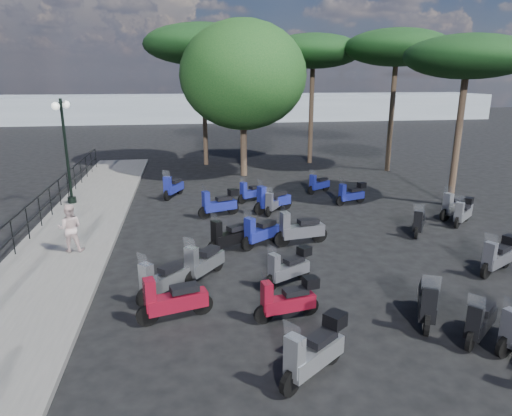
{
  "coord_description": "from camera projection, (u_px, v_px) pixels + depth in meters",
  "views": [
    {
      "loc": [
        -2.54,
        -11.7,
        5.39
      ],
      "look_at": [
        -0.37,
        2.39,
        1.2
      ],
      "focal_mm": 32.0,
      "sensor_mm": 36.0,
      "label": 1
    }
  ],
  "objects": [
    {
      "name": "ground",
      "position": [
        282.0,
        271.0,
        12.99
      ],
      "size": [
        120.0,
        120.0,
        0.0
      ],
      "primitive_type": "plane",
      "color": "black",
      "rests_on": "ground"
    },
    {
      "name": "sidewalk",
      "position": [
        68.0,
        244.0,
        14.86
      ],
      "size": [
        3.0,
        30.0,
        0.15
      ],
      "primitive_type": "cube",
      "color": "#62605E",
      "rests_on": "ground"
    },
    {
      "name": "railing",
      "position": [
        20.0,
        224.0,
        14.25
      ],
      "size": [
        0.04,
        26.04,
        1.1
      ],
      "color": "black",
      "rests_on": "sidewalk"
    },
    {
      "name": "lamp_post_2",
      "position": [
        66.0,
        145.0,
        18.66
      ],
      "size": [
        0.47,
        1.26,
        4.32
      ],
      "rotation": [
        0.0,
        0.0,
        -0.17
      ],
      "color": "black",
      "rests_on": "sidewalk"
    },
    {
      "name": "pedestrian_far",
      "position": [
        70.0,
        228.0,
        13.87
      ],
      "size": [
        0.73,
        0.57,
        1.49
      ],
      "primitive_type": "imported",
      "rotation": [
        0.0,
        0.0,
        3.15
      ],
      "color": "beige",
      "rests_on": "sidewalk"
    },
    {
      "name": "scooter_1",
      "position": [
        173.0,
        301.0,
        10.27
      ],
      "size": [
        1.74,
        0.74,
        1.41
      ],
      "rotation": [
        0.0,
        0.0,
        1.84
      ],
      "color": "black",
      "rests_on": "ground"
    },
    {
      "name": "scooter_2",
      "position": [
        163.0,
        280.0,
        11.3
      ],
      "size": [
        1.32,
        1.29,
        1.38
      ],
      "rotation": [
        0.0,
        0.0,
        2.34
      ],
      "color": "black",
      "rests_on": "ground"
    },
    {
      "name": "scooter_3",
      "position": [
        230.0,
        237.0,
        14.32
      ],
      "size": [
        1.59,
        1.0,
        1.4
      ],
      "rotation": [
        0.0,
        0.0,
        2.07
      ],
      "color": "black",
      "rests_on": "ground"
    },
    {
      "name": "scooter_4",
      "position": [
        219.0,
        204.0,
        17.86
      ],
      "size": [
        1.65,
        0.83,
        1.37
      ],
      "rotation": [
        0.0,
        0.0,
        1.92
      ],
      "color": "black",
      "rests_on": "ground"
    },
    {
      "name": "scooter_5",
      "position": [
        173.0,
        187.0,
        20.62
      ],
      "size": [
        0.93,
        1.58,
        1.36
      ],
      "rotation": [
        0.0,
        0.0,
        2.68
      ],
      "color": "black",
      "rests_on": "ground"
    },
    {
      "name": "scooter_7",
      "position": [
        314.0,
        352.0,
        8.29
      ],
      "size": [
        1.51,
        1.23,
        1.42
      ],
      "rotation": [
        0.0,
        0.0,
        2.23
      ],
      "color": "black",
      "rests_on": "ground"
    },
    {
      "name": "scooter_8",
      "position": [
        289.0,
        268.0,
        12.06
      ],
      "size": [
        1.42,
        0.92,
        1.24
      ],
      "rotation": [
        0.0,
        0.0,
        2.08
      ],
      "color": "black",
      "rests_on": "ground"
    },
    {
      "name": "scooter_9",
      "position": [
        203.0,
        263.0,
        12.33
      ],
      "size": [
        1.18,
        1.45,
        1.4
      ],
      "rotation": [
        0.0,
        0.0,
        2.48
      ],
      "color": "black",
      "rests_on": "ground"
    },
    {
      "name": "scooter_10",
      "position": [
        261.0,
        233.0,
        14.74
      ],
      "size": [
        1.45,
        1.1,
        1.36
      ],
      "rotation": [
        0.0,
        0.0,
        2.2
      ],
      "color": "black",
      "rests_on": "ground"
    },
    {
      "name": "scooter_11",
      "position": [
        274.0,
        203.0,
        18.3
      ],
      "size": [
        0.92,
        1.29,
        1.19
      ],
      "rotation": [
        0.0,
        0.0,
        2.55
      ],
      "color": "black",
      "rests_on": "ground"
    },
    {
      "name": "scooter_12",
      "position": [
        288.0,
        300.0,
        10.32
      ],
      "size": [
        1.57,
        0.58,
        1.26
      ],
      "rotation": [
        0.0,
        0.0,
        1.77
      ],
      "color": "black",
      "rests_on": "ground"
    },
    {
      "name": "scooter_13",
      "position": [
        427.0,
        302.0,
        10.2
      ],
      "size": [
        0.97,
        1.61,
        1.39
      ],
      "rotation": [
        0.0,
        0.0,
        2.67
      ],
      "color": "black",
      "rests_on": "ground"
    },
    {
      "name": "scooter_14",
      "position": [
        300.0,
        230.0,
        14.86
      ],
      "size": [
        1.86,
        0.65,
        1.48
      ],
      "rotation": [
        0.0,
        0.0,
        1.75
      ],
      "color": "black",
      "rests_on": "ground"
    },
    {
      "name": "scooter_15",
      "position": [
        272.0,
        200.0,
        18.41
      ],
      "size": [
        1.71,
        0.96,
        1.46
      ],
      "rotation": [
        0.0,
        0.0,
        2.0
      ],
      "color": "black",
      "rests_on": "ground"
    },
    {
      "name": "scooter_16",
      "position": [
        251.0,
        192.0,
        19.98
      ],
      "size": [
        1.33,
        0.88,
        1.19
      ],
      "rotation": [
        0.0,
        0.0,
        2.11
      ],
      "color": "black",
      "rests_on": "ground"
    },
    {
      "name": "scooter_18",
      "position": [
        480.0,
        322.0,
        9.51
      ],
      "size": [
        1.27,
        1.08,
        1.25
      ],
      "rotation": [
        0.0,
        0.0,
        2.26
      ],
      "color": "black",
      "rests_on": "ground"
    },
    {
      "name": "scooter_20",
      "position": [
        498.0,
        256.0,
        12.75
      ],
      "size": [
        1.49,
        0.97,
        1.31
      ],
      "rotation": [
        0.0,
        0.0,
        2.08
      ],
      "color": "black",
      "rests_on": "ground"
    },
    {
      "name": "scooter_21",
      "position": [
        419.0,
        223.0,
        15.87
      ],
      "size": [
        0.96,
        1.34,
        1.23
      ],
      "rotation": [
        0.0,
        0.0,
        2.55
      ],
      "color": "black",
      "rests_on": "ground"
    },
    {
      "name": "scooter_22",
      "position": [
        319.0,
        184.0,
        21.46
      ],
      "size": [
        1.28,
        0.92,
        1.18
      ],
      "rotation": [
        0.0,
        0.0,
        2.16
      ],
      "color": "black",
      "rests_on": "ground"
    },
    {
      "name": "scooter_26",
      "position": [
        456.0,
        207.0,
        17.55
      ],
      "size": [
        1.67,
        0.81,
        1.38
      ],
      "rotation": [
        0.0,
        0.0,
        1.91
      ],
      "color": "black",
      "rests_on": "ground"
    },
    {
      "name": "scooter_27",
      "position": [
        463.0,
        213.0,
        16.89
      ],
      "size": [
        1.26,
        1.12,
        1.22
      ],
      "rotation": [
        0.0,
        0.0,
        2.28
      ],
      "color": "black",
      "rests_on": "ground"
    },
    {
      "name": "scooter_28",
      "position": [
        351.0,
        194.0,
        19.56
      ],
      "size": [
        1.45,
        0.7,
        1.2
      ],
      "rotation": [
        0.0,
        0.0,
        1.9
      ],
      "color": "black",
      "rests_on": "ground"
    },
    {
      "name": "broadleaf_tree",
      "position": [
        243.0,
        75.0,
        23.81
      ],
      "size": [
        6.63,
        6.63,
        8.16
      ],
      "color": "#38281E",
      "rests_on": "ground"
    },
    {
      "name": "pine_0",
      "position": [
        313.0,
        52.0,
        27.06
      ],
      "size": [
        5.79,
        5.79,
        7.73
      ],
      "color": "#38281E",
      "rests_on": "ground"
    },
    {
      "name": "pine_1",
      "position": [
        397.0,
        48.0,
        24.65
      ],
      "size": [
        5.73,
        5.73,
        7.79
      ],
      "color": "#38281E",
      "rests_on": "ground"
    },
    {
      "name": "pine_2",
      "position": [
        202.0,
        45.0,
        26.35
      ],
      "size": [
        6.82,
        6.82,
        8.24
      ],
      "color": "#38281E",
      "rests_on": "ground"
    },
    {
      "name": "pine_3",
      "position": [
        468.0,
        57.0,
        17.91
      ],
      "size": [
        4.97,
        4.97,
        6.93
      ],
      "color": "#38281E",
      "rests_on": "ground"
    },
    {
      "name": "distant_hills",
      "position": [
        206.0,
        108.0,
        55.24
      ],
      "size": [
        70.0,
        8.0,
        3.0
      ],
      "primitive_type": "cube",
      "color": "gray",
      "rests_on": "ground"
    }
  ]
}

